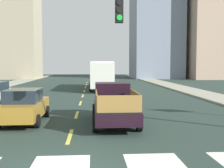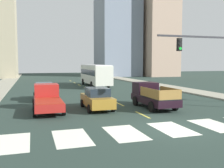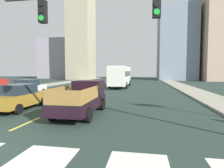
{
  "view_description": "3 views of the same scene",
  "coord_description": "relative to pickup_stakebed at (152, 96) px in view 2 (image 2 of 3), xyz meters",
  "views": [
    {
      "loc": [
        0.96,
        -7.33,
        2.95
      ],
      "look_at": [
        2.68,
        17.22,
        1.25
      ],
      "focal_mm": 44.33,
      "sensor_mm": 36.0,
      "label": 1
    },
    {
      "loc": [
        -7.38,
        -12.28,
        3.68
      ],
      "look_at": [
        1.47,
        15.85,
        1.19
      ],
      "focal_mm": 40.94,
      "sensor_mm": 36.0,
      "label": 2
    },
    {
      "loc": [
        5.73,
        -4.23,
        2.59
      ],
      "look_at": [
        2.29,
        15.76,
        1.19
      ],
      "focal_mm": 29.87,
      "sensor_mm": 36.0,
      "label": 3
    }
  ],
  "objects": [
    {
      "name": "ground_plane",
      "position": [
        -2.03,
        -6.68,
        -0.94
      ],
      "size": [
        160.0,
        160.0,
        0.0
      ],
      "primitive_type": "plane",
      "color": "#263730"
    },
    {
      "name": "sidewalk_right",
      "position": [
        9.82,
        11.32,
        -0.86
      ],
      "size": [
        3.1,
        110.0,
        0.15
      ],
      "primitive_type": "cube",
      "color": "gray",
      "rests_on": "ground"
    },
    {
      "name": "crosswalk_stripe_0",
      "position": [
        -10.42,
        -6.68,
        -0.93
      ],
      "size": [
        1.71,
        3.1,
        0.01
      ],
      "primitive_type": "cube",
      "color": "silver",
      "rests_on": "ground"
    },
    {
      "name": "crosswalk_stripe_1",
      "position": [
        -7.62,
        -6.68,
        -0.93
      ],
      "size": [
        1.71,
        3.1,
        0.01
      ],
      "primitive_type": "cube",
      "color": "silver",
      "rests_on": "ground"
    },
    {
      "name": "crosswalk_stripe_2",
      "position": [
        -4.82,
        -6.68,
        -0.93
      ],
      "size": [
        1.71,
        3.1,
        0.01
      ],
      "primitive_type": "cube",
      "color": "silver",
      "rests_on": "ground"
    },
    {
      "name": "crosswalk_stripe_3",
      "position": [
        -2.03,
        -6.68,
        -0.93
      ],
      "size": [
        1.71,
        3.1,
        0.01
      ],
      "primitive_type": "cube",
      "color": "silver",
      "rests_on": "ground"
    },
    {
      "name": "crosswalk_stripe_4",
      "position": [
        0.77,
        -6.68,
        -0.93
      ],
      "size": [
        1.71,
        3.1,
        0.01
      ],
      "primitive_type": "cube",
      "color": "silver",
      "rests_on": "ground"
    },
    {
      "name": "lane_dash_0",
      "position": [
        -2.03,
        -2.68,
        -0.93
      ],
      "size": [
        0.16,
        2.4,
        0.01
      ],
      "primitive_type": "cube",
      "color": "gold",
      "rests_on": "ground"
    },
    {
      "name": "lane_dash_1",
      "position": [
        -2.03,
        2.32,
        -0.93
      ],
      "size": [
        0.16,
        2.4,
        0.01
      ],
      "primitive_type": "cube",
      "color": "gold",
      "rests_on": "ground"
    },
    {
      "name": "lane_dash_2",
      "position": [
        -2.03,
        7.32,
        -0.93
      ],
      "size": [
        0.16,
        2.4,
        0.01
      ],
      "primitive_type": "cube",
      "color": "gold",
      "rests_on": "ground"
    },
    {
      "name": "lane_dash_3",
      "position": [
        -2.03,
        12.32,
        -0.93
      ],
      "size": [
        0.16,
        2.4,
        0.01
      ],
      "primitive_type": "cube",
      "color": "gold",
      "rests_on": "ground"
    },
    {
      "name": "lane_dash_4",
      "position": [
        -2.03,
        17.32,
        -0.93
      ],
      "size": [
        0.16,
        2.4,
        0.01
      ],
      "primitive_type": "cube",
      "color": "gold",
      "rests_on": "ground"
    },
    {
      "name": "lane_dash_5",
      "position": [
        -2.03,
        22.32,
        -0.93
      ],
      "size": [
        0.16,
        2.4,
        0.01
      ],
      "primitive_type": "cube",
      "color": "gold",
      "rests_on": "ground"
    },
    {
      "name": "lane_dash_6",
      "position": [
        -2.03,
        27.32,
        -0.93
      ],
      "size": [
        0.16,
        2.4,
        0.01
      ],
      "primitive_type": "cube",
      "color": "gold",
      "rests_on": "ground"
    },
    {
      "name": "lane_dash_7",
      "position": [
        -2.03,
        32.32,
        -0.93
      ],
      "size": [
        0.16,
        2.4,
        0.01
      ],
      "primitive_type": "cube",
      "color": "gold",
      "rests_on": "ground"
    },
    {
      "name": "pickup_stakebed",
      "position": [
        0.0,
        0.0,
        0.0
      ],
      "size": [
        2.18,
        5.2,
        1.96
      ],
      "rotation": [
        0.0,
        0.0,
        0.02
      ],
      "color": "black",
      "rests_on": "ground"
    },
    {
      "name": "pickup_dark",
      "position": [
        -8.33,
        0.84,
        -0.02
      ],
      "size": [
        2.18,
        5.2,
        1.96
      ],
      "rotation": [
        0.0,
        0.0,
        0.04
      ],
      "color": "#A8211C",
      "rests_on": "ground"
    },
    {
      "name": "city_bus",
      "position": [
        -0.09,
        19.37,
        1.02
      ],
      "size": [
        2.72,
        10.8,
        3.32
      ],
      "rotation": [
        0.0,
        0.0,
        0.02
      ],
      "color": "silver",
      "rests_on": "ground"
    },
    {
      "name": "sedan_mid",
      "position": [
        -4.58,
        0.31,
        -0.08
      ],
      "size": [
        2.02,
        4.4,
        1.72
      ],
      "rotation": [
        0.0,
        0.0,
        -0.04
      ],
      "color": "olive",
      "rests_on": "ground"
    },
    {
      "name": "sedan_near_right",
      "position": [
        -8.29,
        6.78,
        -0.08
      ],
      "size": [
        2.02,
        4.4,
        1.72
      ],
      "rotation": [
        0.0,
        0.0,
        0.05
      ],
      "color": "silver",
      "rests_on": "ground"
    },
    {
      "name": "block_mid_left",
      "position": [
        13.06,
        47.81,
        9.66
      ],
      "size": [
        10.35,
        11.6,
        21.19
      ],
      "primitive_type": "cube",
      "color": "gray",
      "rests_on": "ground"
    },
    {
      "name": "block_mid_right",
      "position": [
        23.33,
        44.39,
        16.26
      ],
      "size": [
        8.37,
        11.24,
        34.39
      ],
      "primitive_type": "cube",
      "color": "tan",
      "rests_on": "ground"
    }
  ]
}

